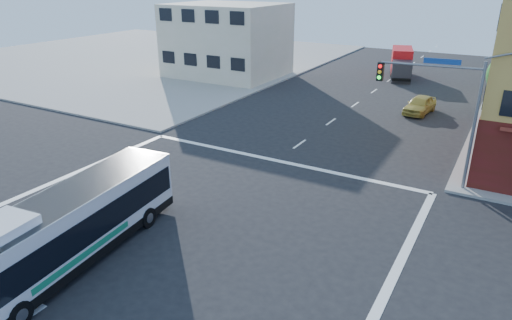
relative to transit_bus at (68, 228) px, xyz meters
The scene contains 8 objects.
ground 5.17m from the transit_bus, 64.20° to the left, with size 120.00×120.00×0.00m, color black.
sidewalk_nw 51.35m from the transit_bus, 129.81° to the left, with size 50.00×50.00×0.15m, color gray.
building_west 37.56m from the transit_bus, 113.39° to the left, with size 12.06×10.06×8.00m.
signal_mast_ne 19.07m from the transit_bus, 53.29° to the left, with size 7.91×1.13×8.07m.
street_tree_a 35.32m from the transit_bus, 66.54° to the left, with size 3.60×3.60×5.53m.
transit_bus is the anchor object (origin of this frame).
box_truck 43.47m from the transit_bus, 86.30° to the left, with size 3.80×7.39×3.20m.
parked_car 30.48m from the transit_bus, 75.27° to the left, with size 1.76×4.37×1.49m, color gold.
Camera 1 is at (12.18, -14.38, 10.94)m, focal length 32.00 mm.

